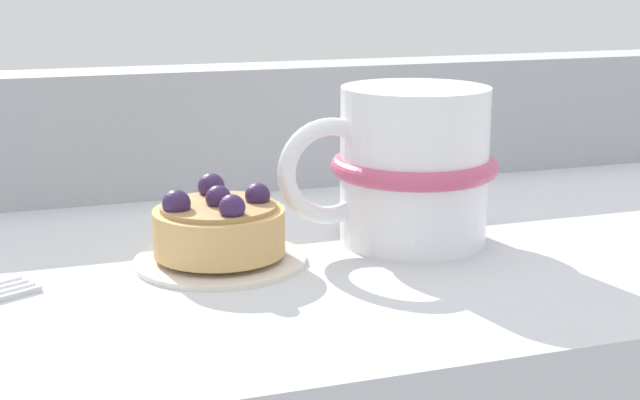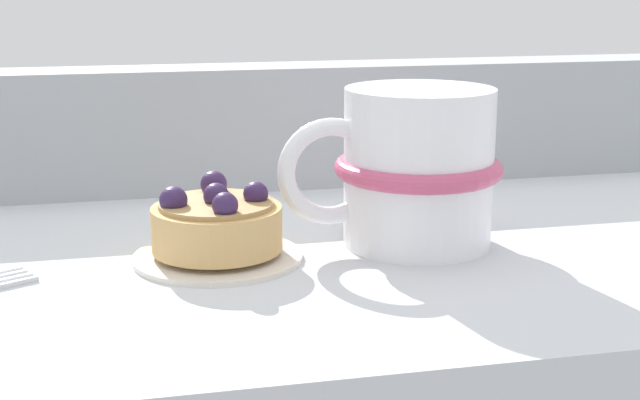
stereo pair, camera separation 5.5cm
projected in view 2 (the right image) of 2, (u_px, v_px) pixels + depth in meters
ground_plane at (271, 274)px, 57.81cm from camera, size 89.14×39.31×3.80cm
window_rail_back at (233, 127)px, 72.09cm from camera, size 87.35×5.62×9.50cm
dessert_plate at (218, 255)px, 54.51cm from camera, size 10.14×10.14×0.66cm
raspberry_tart at (217, 223)px, 54.04cm from camera, size 7.74×7.74×4.17cm
coffee_mug at (414, 167)px, 56.61cm from camera, size 14.15×10.49×9.84cm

